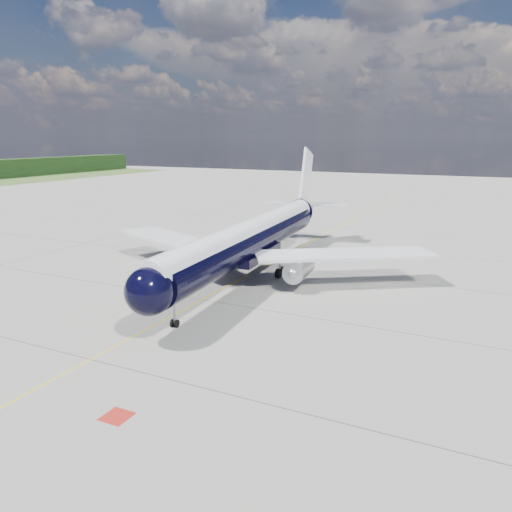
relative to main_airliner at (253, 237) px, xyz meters
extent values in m
plane|color=gray|center=(-0.38, 9.46, -4.37)|extent=(320.00, 320.00, 0.00)
cube|color=#DFBF0B|center=(-0.38, 4.46, -4.37)|extent=(0.16, 160.00, 0.01)
cube|color=maroon|center=(6.42, -30.54, -4.37)|extent=(1.60, 1.60, 0.01)
cylinder|color=black|center=(0.11, -1.35, -0.19)|extent=(6.79, 38.00, 3.78)
sphere|color=black|center=(1.70, -21.19, -0.19)|extent=(4.07, 4.07, 3.78)
cone|color=black|center=(-1.76, 21.96, 0.40)|extent=(4.33, 7.25, 3.78)
cylinder|color=silver|center=(0.11, -1.35, 0.75)|extent=(6.12, 39.92, 2.95)
cube|color=black|center=(1.72, -21.39, 0.35)|extent=(2.48, 1.38, 0.55)
cube|color=silver|center=(-10.43, -0.70, -1.09)|extent=(19.51, 12.16, 0.32)
cube|color=silver|center=(10.41, 0.97, -1.09)|extent=(18.78, 14.48, 0.32)
cube|color=black|center=(0.11, -1.35, -1.59)|extent=(4.96, 10.25, 1.00)
cylinder|color=#ABABB3|center=(-6.18, -3.85, -2.23)|extent=(2.59, 4.74, 2.23)
cylinder|color=#ABABB3|center=(6.72, -2.82, -2.23)|extent=(2.59, 4.74, 2.23)
sphere|color=gray|center=(-6.01, -5.94, -2.23)|extent=(1.18, 1.18, 1.09)
sphere|color=gray|center=(6.88, -4.90, -2.23)|extent=(1.18, 1.18, 1.09)
cube|color=silver|center=(-6.20, -3.66, -1.49)|extent=(0.47, 3.19, 1.09)
cube|color=silver|center=(6.70, -2.62, -1.49)|extent=(0.47, 3.19, 1.09)
cube|color=silver|center=(-1.72, 21.47, 5.48)|extent=(0.82, 6.32, 8.49)
cube|color=silver|center=(-1.76, 21.96, 1.20)|extent=(13.15, 4.21, 0.22)
cylinder|color=gray|center=(1.42, -17.72, -3.13)|extent=(0.19, 0.19, 2.09)
cylinder|color=black|center=(1.22, -17.74, -4.03)|extent=(0.23, 0.71, 0.70)
cylinder|color=black|center=(1.62, -17.71, -4.03)|extent=(0.23, 0.71, 0.70)
cylinder|color=gray|center=(-3.19, -0.12, -3.03)|extent=(0.28, 0.28, 1.89)
cylinder|color=gray|center=(3.16, 0.39, -3.03)|extent=(0.28, 0.28, 1.89)
cylinder|color=black|center=(-3.14, -0.66, -3.83)|extent=(0.53, 1.13, 1.09)
cylinder|color=black|center=(-3.23, 0.43, -3.83)|extent=(0.53, 1.13, 1.09)
cylinder|color=black|center=(3.21, -0.16, -3.83)|extent=(0.53, 1.13, 1.09)
cylinder|color=black|center=(3.12, 0.94, -3.83)|extent=(0.53, 1.13, 1.09)
camera|label=1|loc=(24.78, -49.99, 11.18)|focal=35.00mm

